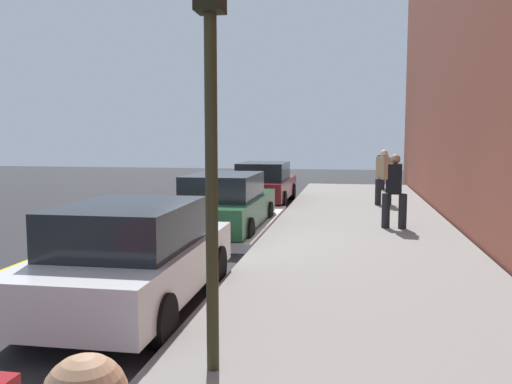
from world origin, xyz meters
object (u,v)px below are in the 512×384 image
Objects in this scene: parked_car_maroon at (264,183)px; pedestrian_black_coat at (395,189)px; pedestrian_blue_coat at (383,168)px; pedestrian_tan_coat at (384,176)px; traffic_light_pole at (211,80)px; parked_car_white at (134,256)px; parked_car_green at (225,204)px.

pedestrian_black_coat reaches higher than parked_car_maroon.
parked_car_maroon is at bearing 138.21° from pedestrian_blue_coat.
pedestrian_tan_coat is 0.45× the size of traffic_light_pole.
traffic_light_pole reaches higher than pedestrian_blue_coat.
parked_car_white and parked_car_green have the same top height.
pedestrian_black_coat is at bearing -142.08° from parked_car_maroon.
pedestrian_black_coat is at bearing -80.95° from parked_car_green.
pedestrian_blue_coat is at bearing -8.05° from traffic_light_pole.
pedestrian_blue_coat is 19.17m from traffic_light_pole.
pedestrian_blue_coat is 0.92× the size of pedestrian_black_coat.
traffic_light_pole is at bearing 164.61° from pedestrian_black_coat.
parked_car_maroon is 6.73m from pedestrian_black_coat.
pedestrian_tan_coat is at bearing -0.10° from pedestrian_black_coat.
traffic_light_pole is (-18.89, 2.67, 1.88)m from pedestrian_blue_coat.
traffic_light_pole reaches higher than parked_car_white.
parked_car_white is 11.92m from parked_car_maroon.
traffic_light_pole is at bearing 169.84° from pedestrian_tan_coat.
pedestrian_tan_coat is (-0.62, -4.13, 0.37)m from parked_car_maroon.
pedestrian_blue_coat reaches higher than parked_car_white.
parked_car_white is 1.06× the size of traffic_light_pole.
pedestrian_tan_coat is at bearing 177.09° from pedestrian_blue_coat.
pedestrian_black_coat reaches higher than pedestrian_tan_coat.
parked_car_green is 6.78m from pedestrian_tan_coat.
parked_car_white is 0.91× the size of parked_car_green.
parked_car_maroon is (11.92, 0.08, 0.00)m from parked_car_white.
pedestrian_black_coat is 4.68m from pedestrian_tan_coat.
parked_car_white is 12.01m from pedestrian_tan_coat.
parked_car_white is 7.77m from pedestrian_black_coat.
pedestrian_tan_coat reaches higher than parked_car_white.
parked_car_maroon is at bearing -0.25° from parked_car_green.
parked_car_green is 2.80× the size of pedestrian_blue_coat.
parked_car_green is at bearing 142.07° from pedestrian_tan_coat.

